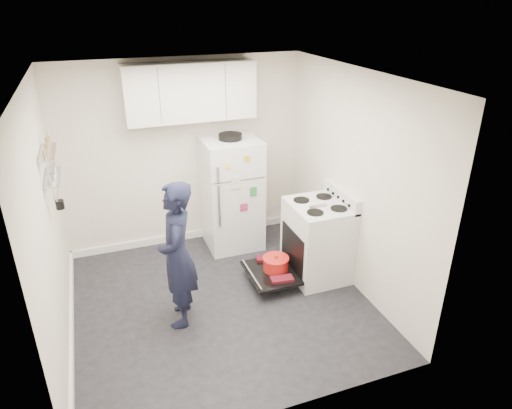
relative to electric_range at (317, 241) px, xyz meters
name	(u,v)px	position (x,y,z in m)	size (l,w,h in m)	color
room	(214,205)	(-1.29, -0.12, 0.74)	(3.21, 3.21, 2.51)	black
electric_range	(317,241)	(0.00, 0.00, 0.00)	(0.66, 0.76, 1.10)	silver
open_oven_door	(273,268)	(-0.55, 0.02, -0.27)	(0.55, 0.71, 0.24)	black
refrigerator	(232,193)	(-0.72, 1.10, 0.29)	(0.72, 0.74, 1.57)	silver
upper_cabinets	(190,92)	(-1.16, 1.28, 1.63)	(1.60, 0.33, 0.70)	silver
wall_shelf_rack	(51,165)	(-2.78, 0.34, 1.21)	(0.14, 0.60, 0.61)	#B2B2B7
person	(177,255)	(-1.73, -0.28, 0.32)	(0.58, 0.38, 1.58)	black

